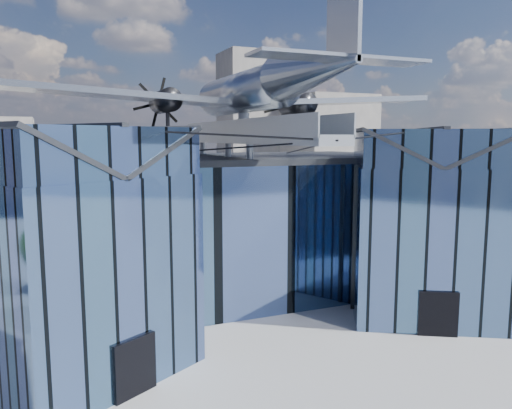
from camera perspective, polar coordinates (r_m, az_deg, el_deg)
name	(u,v)px	position (r m, az deg, el deg)	size (l,w,h in m)	color
ground_plane	(269,330)	(30.21, 1.51, -14.15)	(120.00, 120.00, 0.00)	gray
museum	(234,222)	(33.91, -2.50, -1.98)	(32.88, 24.50, 17.60)	#476491
bg_towers	(140,145)	(77.15, -13.15, 6.59)	(77.00, 24.50, 26.00)	gray
tree_side_e	(462,225)	(45.03, 22.50, -2.18)	(4.97, 4.97, 5.86)	#332314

